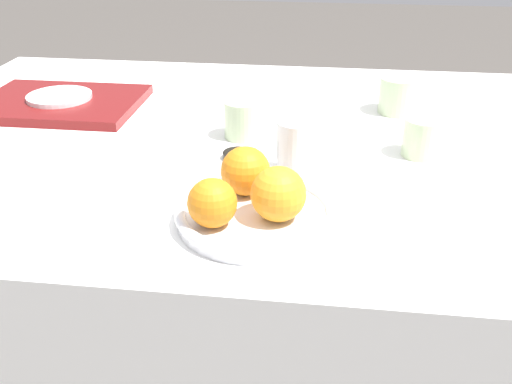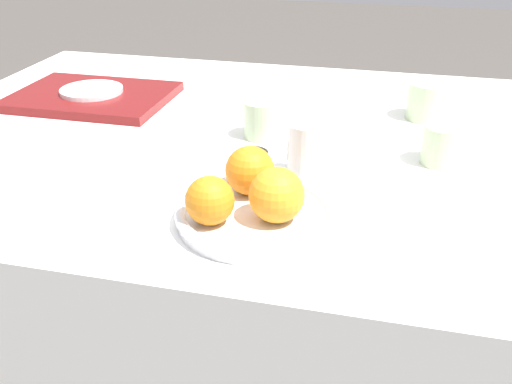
% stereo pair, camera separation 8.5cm
% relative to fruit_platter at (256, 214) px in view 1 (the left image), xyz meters
% --- Properties ---
extents(table, '(1.58, 1.04, 0.74)m').
position_rel_fruit_platter_xyz_m(table, '(-0.01, 0.34, -0.38)').
color(table, white).
rests_on(table, ground_plane).
extents(fruit_platter, '(0.23, 0.23, 0.03)m').
position_rel_fruit_platter_xyz_m(fruit_platter, '(0.00, 0.00, 0.00)').
color(fruit_platter, silver).
rests_on(fruit_platter, table).
extents(orange_0, '(0.08, 0.08, 0.08)m').
position_rel_fruit_platter_xyz_m(orange_0, '(0.03, -0.02, 0.04)').
color(orange_0, orange).
rests_on(orange_0, fruit_platter).
extents(orange_1, '(0.07, 0.07, 0.07)m').
position_rel_fruit_platter_xyz_m(orange_1, '(-0.05, -0.05, 0.04)').
color(orange_1, orange).
rests_on(orange_1, fruit_platter).
extents(orange_2, '(0.07, 0.07, 0.07)m').
position_rel_fruit_platter_xyz_m(orange_2, '(-0.02, 0.06, 0.04)').
color(orange_2, orange).
rests_on(orange_2, fruit_platter).
extents(water_glass, '(0.07, 0.07, 0.10)m').
position_rel_fruit_platter_xyz_m(water_glass, '(0.05, 0.17, 0.04)').
color(water_glass, silver).
rests_on(water_glass, table).
extents(serving_tray, '(0.35, 0.26, 0.02)m').
position_rel_fruit_platter_xyz_m(serving_tray, '(-0.49, 0.45, -0.00)').
color(serving_tray, maroon).
rests_on(serving_tray, table).
extents(side_plate, '(0.14, 0.14, 0.01)m').
position_rel_fruit_platter_xyz_m(side_plate, '(-0.49, 0.45, 0.01)').
color(side_plate, white).
rests_on(side_plate, serving_tray).
extents(cup_0, '(0.07, 0.07, 0.07)m').
position_rel_fruit_platter_xyz_m(cup_0, '(-0.07, 0.33, 0.02)').
color(cup_0, '#B7CC9E').
rests_on(cup_0, table).
extents(cup_1, '(0.09, 0.09, 0.08)m').
position_rel_fruit_platter_xyz_m(cup_1, '(0.24, 0.51, 0.02)').
color(cup_1, '#B7CC9E').
rests_on(cup_1, table).
extents(cup_2, '(0.07, 0.07, 0.07)m').
position_rel_fruit_platter_xyz_m(cup_2, '(0.27, 0.28, 0.02)').
color(cup_2, '#B7CC9E').
rests_on(cup_2, table).
extents(napkin, '(0.11, 0.13, 0.01)m').
position_rel_fruit_platter_xyz_m(napkin, '(-0.32, 0.74, -0.01)').
color(napkin, white).
rests_on(napkin, table).
extents(soy_dish, '(0.06, 0.06, 0.01)m').
position_rel_fruit_platter_xyz_m(soy_dish, '(-0.06, 0.22, -0.01)').
color(soy_dish, black).
rests_on(soy_dish, table).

